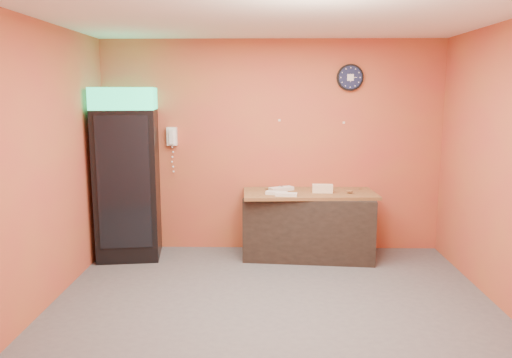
{
  "coord_description": "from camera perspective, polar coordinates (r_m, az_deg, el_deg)",
  "views": [
    {
      "loc": [
        -0.08,
        -4.63,
        2.1
      ],
      "look_at": [
        -0.18,
        0.6,
        1.2
      ],
      "focal_mm": 35.0,
      "sensor_mm": 36.0,
      "label": 1
    }
  ],
  "objects": [
    {
      "name": "floor",
      "position": [
        5.09,
        1.97,
        -14.64
      ],
      "size": [
        4.5,
        4.5,
        0.0
      ],
      "primitive_type": "plane",
      "color": "#47474C",
      "rests_on": "ground"
    },
    {
      "name": "back_wall",
      "position": [
        6.67,
        1.81,
        3.73
      ],
      "size": [
        4.5,
        0.02,
        2.8
      ],
      "primitive_type": "cube",
      "color": "#AE6131",
      "rests_on": "floor"
    },
    {
      "name": "left_wall",
      "position": [
        5.17,
        -23.75,
        1.12
      ],
      "size": [
        0.02,
        4.0,
        2.8
      ],
      "primitive_type": "cube",
      "color": "#AE6131",
      "rests_on": "floor"
    },
    {
      "name": "ceiling",
      "position": [
        4.69,
        2.18,
        18.32
      ],
      "size": [
        4.5,
        4.0,
        0.02
      ],
      "primitive_type": "cube",
      "color": "white",
      "rests_on": "back_wall"
    },
    {
      "name": "beverage_cooler",
      "position": [
        6.57,
        -14.59,
        0.34
      ],
      "size": [
        0.86,
        0.86,
        2.17
      ],
      "rotation": [
        0.0,
        0.0,
        0.14
      ],
      "color": "black",
      "rests_on": "floor"
    },
    {
      "name": "prep_counter",
      "position": [
        6.52,
        6.04,
        -5.34
      ],
      "size": [
        1.69,
        0.87,
        0.82
      ],
      "primitive_type": "cube",
      "rotation": [
        0.0,
        0.0,
        -0.09
      ],
      "color": "black",
      "rests_on": "floor"
    },
    {
      "name": "wall_clock",
      "position": [
        6.7,
        10.71,
        11.33
      ],
      "size": [
        0.35,
        0.06,
        0.35
      ],
      "color": "black",
      "rests_on": "back_wall"
    },
    {
      "name": "wall_phone",
      "position": [
        6.72,
        -9.58,
        4.83
      ],
      "size": [
        0.13,
        0.11,
        0.24
      ],
      "color": "white",
      "rests_on": "back_wall"
    },
    {
      "name": "butcher_paper",
      "position": [
        6.42,
        6.11,
        -1.65
      ],
      "size": [
        1.71,
        0.82,
        0.04
      ],
      "primitive_type": "cube",
      "rotation": [
        0.0,
        0.0,
        0.05
      ],
      "color": "brown",
      "rests_on": "prep_counter"
    },
    {
      "name": "sub_roll_stack",
      "position": [
        6.37,
        7.61,
        -1.1
      ],
      "size": [
        0.26,
        0.1,
        0.11
      ],
      "rotation": [
        0.0,
        0.0,
        -0.06
      ],
      "color": "#F7E4C0",
      "rests_on": "butcher_paper"
    },
    {
      "name": "wrapped_sandwich_left",
      "position": [
        6.22,
        2.35,
        -1.61
      ],
      "size": [
        0.28,
        0.17,
        0.04
      ],
      "primitive_type": "cube",
      "rotation": [
        0.0,
        0.0,
        -0.25
      ],
      "color": "silver",
      "rests_on": "butcher_paper"
    },
    {
      "name": "wrapped_sandwich_mid",
      "position": [
        6.14,
        3.47,
        -1.77
      ],
      "size": [
        0.28,
        0.14,
        0.04
      ],
      "primitive_type": "cube",
      "rotation": [
        0.0,
        0.0,
        -0.12
      ],
      "color": "silver",
      "rests_on": "butcher_paper"
    },
    {
      "name": "wrapped_sandwich_right",
      "position": [
        6.47,
        2.92,
        -1.13
      ],
      "size": [
        0.33,
        0.26,
        0.04
      ],
      "primitive_type": "cube",
      "rotation": [
        0.0,
        0.0,
        0.49
      ],
      "color": "silver",
      "rests_on": "butcher_paper"
    },
    {
      "name": "kitchen_tool",
      "position": [
        6.48,
        2.88,
        -1.03
      ],
      "size": [
        0.06,
        0.06,
        0.06
      ],
      "primitive_type": "cylinder",
      "color": "silver",
      "rests_on": "butcher_paper"
    }
  ]
}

